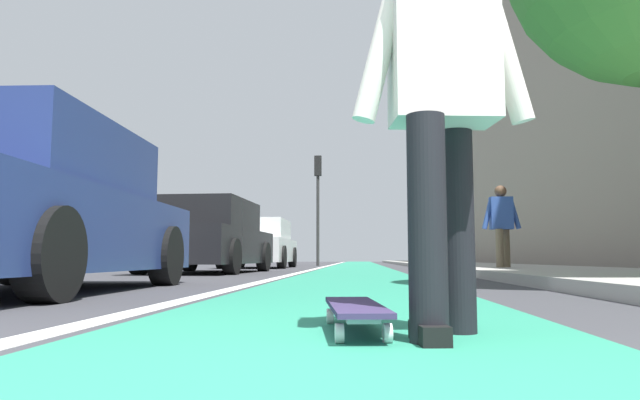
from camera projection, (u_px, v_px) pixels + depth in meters
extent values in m
plane|color=#38383D|center=(355.00, 274.00, 10.79)|extent=(80.00, 80.00, 0.00)
cube|color=#288466|center=(357.00, 265.00, 24.68)|extent=(56.00, 1.99, 0.00)
cube|color=silver|center=(325.00, 266.00, 20.79)|extent=(52.00, 0.16, 0.01)
cube|color=#9E9B93|center=(464.00, 266.00, 18.50)|extent=(52.00, 3.20, 0.12)
cube|color=gray|center=(518.00, 119.00, 22.85)|extent=(40.00, 1.20, 11.61)
cylinder|color=white|center=(330.00, 316.00, 2.62)|extent=(0.07, 0.04, 0.07)
cylinder|color=white|center=(367.00, 316.00, 2.62)|extent=(0.07, 0.04, 0.07)
cylinder|color=white|center=(339.00, 333.00, 2.02)|extent=(0.07, 0.04, 0.07)
cylinder|color=white|center=(387.00, 333.00, 2.03)|extent=(0.07, 0.04, 0.07)
cube|color=silver|center=(349.00, 306.00, 2.63)|extent=(0.07, 0.13, 0.02)
cube|color=silver|center=(363.00, 320.00, 2.03)|extent=(0.07, 0.13, 0.02)
cube|color=#33284C|center=(355.00, 306.00, 2.33)|extent=(0.86, 0.29, 0.02)
cylinder|color=black|center=(427.00, 227.00, 2.07)|extent=(0.14, 0.14, 0.82)
cylinder|color=black|center=(457.00, 231.00, 2.33)|extent=(0.14, 0.14, 0.82)
cube|color=black|center=(429.00, 333.00, 2.03)|extent=(0.27, 0.13, 0.07)
cube|color=silver|center=(442.00, 48.00, 2.26)|extent=(0.28, 0.42, 0.60)
cylinder|color=silver|center=(382.00, 48.00, 2.25)|extent=(0.11, 0.24, 0.60)
cylinder|color=silver|center=(502.00, 49.00, 2.27)|extent=(0.11, 0.24, 0.60)
cube|color=navy|center=(31.00, 232.00, 5.16)|extent=(4.14, 1.89, 0.70)
cube|color=navy|center=(25.00, 157.00, 5.08)|extent=(2.30, 1.70, 0.60)
cube|color=#4C606B|center=(83.00, 176.00, 6.20)|extent=(0.09, 1.56, 0.51)
cylinder|color=black|center=(17.00, 256.00, 6.44)|extent=(0.66, 0.24, 0.65)
cylinder|color=black|center=(166.00, 256.00, 6.37)|extent=(0.66, 0.24, 0.65)
cylinder|color=black|center=(50.00, 254.00, 3.85)|extent=(0.66, 0.24, 0.65)
cube|color=black|center=(208.00, 246.00, 11.94)|extent=(4.51, 2.05, 0.70)
cube|color=black|center=(207.00, 215.00, 11.86)|extent=(2.51, 1.81, 0.60)
cube|color=#4C606B|center=(223.00, 219.00, 13.06)|extent=(0.12, 1.63, 0.51)
cylinder|color=black|center=(190.00, 257.00, 13.38)|extent=(0.67, 0.25, 0.66)
cylinder|color=black|center=(264.00, 257.00, 13.18)|extent=(0.67, 0.25, 0.66)
cylinder|color=black|center=(139.00, 256.00, 10.66)|extent=(0.67, 0.25, 0.66)
cylinder|color=black|center=(232.00, 256.00, 10.46)|extent=(0.67, 0.25, 0.66)
cube|color=silver|center=(260.00, 250.00, 17.96)|extent=(4.46, 1.87, 0.70)
cube|color=silver|center=(259.00, 229.00, 17.88)|extent=(2.45, 1.71, 0.60)
cube|color=#4C606B|center=(265.00, 231.00, 19.09)|extent=(0.05, 1.63, 0.51)
cylinder|color=black|center=(241.00, 257.00, 19.37)|extent=(0.66, 0.22, 0.66)
cylinder|color=black|center=(292.00, 257.00, 19.25)|extent=(0.66, 0.22, 0.66)
cylinder|color=black|center=(221.00, 257.00, 16.63)|extent=(0.66, 0.22, 0.66)
cylinder|color=black|center=(282.00, 257.00, 16.52)|extent=(0.66, 0.22, 0.66)
cylinder|color=#2D2D2D|center=(318.00, 220.00, 22.81)|extent=(0.12, 0.12, 3.58)
cube|color=black|center=(318.00, 166.00, 23.03)|extent=(0.24, 0.28, 0.80)
sphere|color=#360606|center=(318.00, 160.00, 23.18)|extent=(0.16, 0.16, 0.16)
sphere|color=gold|center=(318.00, 166.00, 23.16)|extent=(0.16, 0.16, 0.16)
sphere|color=black|center=(318.00, 173.00, 23.13)|extent=(0.16, 0.16, 0.16)
cylinder|color=brown|center=(506.00, 252.00, 11.22)|extent=(0.15, 0.15, 0.86)
cylinder|color=brown|center=(500.00, 251.00, 10.96)|extent=(0.15, 0.15, 0.86)
cube|color=black|center=(507.00, 272.00, 11.18)|extent=(0.27, 0.10, 0.07)
cube|color=#2D4C99|center=(501.00, 213.00, 11.17)|extent=(0.25, 0.42, 0.63)
cylinder|color=#2D4C99|center=(514.00, 213.00, 11.16)|extent=(0.09, 0.25, 0.63)
cylinder|color=#2D4C99|center=(488.00, 213.00, 11.19)|extent=(0.09, 0.25, 0.63)
sphere|color=brown|center=(500.00, 191.00, 11.22)|extent=(0.23, 0.23, 0.23)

